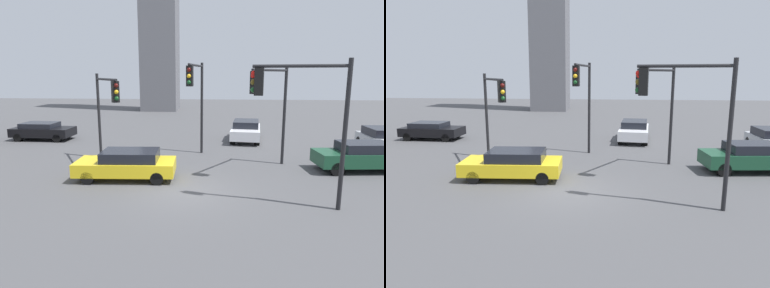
# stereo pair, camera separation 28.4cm
# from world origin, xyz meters

# --- Properties ---
(ground_plane) EXTENTS (107.29, 107.29, 0.00)m
(ground_plane) POSITION_xyz_m (0.00, 0.00, 0.00)
(ground_plane) COLOR #4C4C4F
(traffic_light_0) EXTENTS (3.35, 0.85, 5.41)m
(traffic_light_0) POSITION_xyz_m (4.43, -1.13, 3.84)
(traffic_light_0) COLOR black
(traffic_light_0) RESTS_ON ground_plane
(traffic_light_1) EXTENTS (0.64, 4.42, 5.53)m
(traffic_light_1) POSITION_xyz_m (0.22, 5.48, 4.02)
(traffic_light_1) COLOR black
(traffic_light_1) RESTS_ON ground_plane
(traffic_light_2) EXTENTS (2.36, 3.75, 4.90)m
(traffic_light_2) POSITION_xyz_m (-4.41, 3.95, 3.52)
(traffic_light_2) COLOR black
(traffic_light_2) RESTS_ON ground_plane
(traffic_light_3) EXTENTS (2.25, 3.54, 5.22)m
(traffic_light_3) POSITION_xyz_m (4.01, 3.50, 3.81)
(traffic_light_3) COLOR black
(traffic_light_3) RESTS_ON ground_plane
(car_0) EXTENTS (1.77, 4.18, 1.50)m
(car_0) POSITION_xyz_m (11.80, 8.79, 0.79)
(car_0) COLOR #ADB2B7
(car_0) RESTS_ON ground_plane
(car_1) EXTENTS (4.58, 2.36, 1.48)m
(car_1) POSITION_xyz_m (8.71, 3.98, 0.79)
(car_1) COLOR #19472D
(car_1) RESTS_ON ground_plane
(car_2) EXTENTS (4.44, 2.09, 1.30)m
(car_2) POSITION_xyz_m (-11.74, 10.87, 0.70)
(car_2) COLOR black
(car_2) RESTS_ON ground_plane
(car_3) EXTENTS (4.70, 2.26, 1.37)m
(car_3) POSITION_xyz_m (-2.79, 1.69, 0.72)
(car_3) COLOR yellow
(car_3) RESTS_ON ground_plane
(car_4) EXTENTS (2.52, 4.80, 1.48)m
(car_4) POSITION_xyz_m (3.48, 11.81, 0.78)
(car_4) COLOR silver
(car_4) RESTS_ON ground_plane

